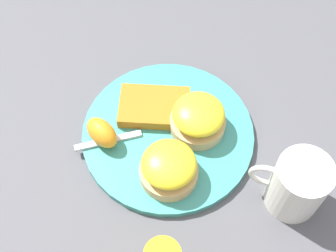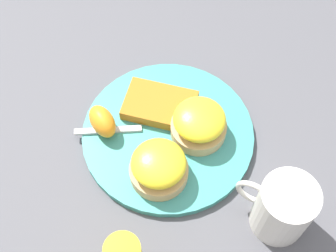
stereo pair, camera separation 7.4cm
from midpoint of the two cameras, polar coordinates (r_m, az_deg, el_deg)
The scene contains 8 objects.
ground_plane at distance 0.77m, azimuth -2.74°, elevation -1.51°, with size 1.10×1.10×0.00m, color #4C4C51.
plate at distance 0.77m, azimuth -2.77°, elevation -1.26°, with size 0.28×0.28×0.01m, color teal.
sandwich_benedict_left at distance 0.70m, azimuth -2.94°, elevation -5.35°, with size 0.09×0.09×0.06m.
sandwich_benedict_right at distance 0.74m, azimuth 0.85°, elevation 0.73°, with size 0.09×0.09×0.06m.
hashbrown_patty at distance 0.77m, azimuth -4.40°, elevation 2.10°, with size 0.12×0.08×0.02m, color #A8691D.
orange_wedge at distance 0.75m, azimuth -10.90°, elevation -1.06°, with size 0.06×0.04×0.04m, color orange.
fork at distance 0.76m, azimuth -5.46°, elevation -0.94°, with size 0.18×0.12×0.00m.
cup at distance 0.69m, azimuth 12.51°, elevation -7.34°, with size 0.11×0.08×0.10m.
Camera 1 is at (-0.11, 0.36, 0.68)m, focal length 50.00 mm.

